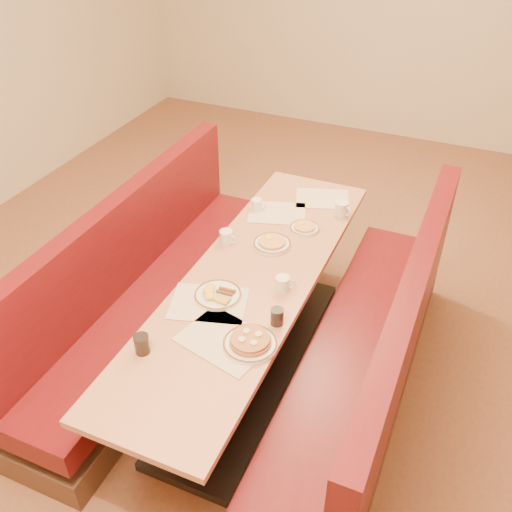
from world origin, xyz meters
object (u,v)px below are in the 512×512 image
at_px(coffee_mug_a, 283,283).
at_px(coffee_mug_d, 257,204).
at_px(pancake_plate, 250,342).
at_px(coffee_mug_c, 342,209).
at_px(booth_right, 369,362).
at_px(coffee_mug_b, 227,237).
at_px(diner_table, 252,325).
at_px(eggs_plate, 217,294).
at_px(soda_tumbler_near, 142,344).
at_px(booth_left, 149,296).
at_px(soda_tumbler_mid, 277,317).

relative_size(coffee_mug_a, coffee_mug_d, 1.09).
bearing_deg(pancake_plate, coffee_mug_c, 87.23).
height_order(booth_right, coffee_mug_b, booth_right).
bearing_deg(pancake_plate, diner_table, 113.29).
xyz_separation_m(booth_right, coffee_mug_c, (-0.45, 0.85, 0.44)).
distance_m(booth_right, coffee_mug_a, 0.68).
relative_size(diner_table, eggs_plate, 9.48).
height_order(coffee_mug_b, soda_tumbler_near, soda_tumbler_near).
xyz_separation_m(booth_left, soda_tumbler_mid, (1.01, -0.31, 0.44)).
distance_m(diner_table, booth_right, 0.73).
height_order(coffee_mug_a, coffee_mug_c, coffee_mug_c).
height_order(diner_table, coffee_mug_d, coffee_mug_d).
relative_size(booth_right, coffee_mug_a, 22.30).
height_order(diner_table, booth_left, booth_left).
xyz_separation_m(diner_table, coffee_mug_d, (-0.26, 0.69, 0.42)).
height_order(pancake_plate, soda_tumbler_mid, soda_tumbler_mid).
relative_size(booth_right, soda_tumbler_mid, 26.38).
xyz_separation_m(coffee_mug_b, soda_tumbler_mid, (0.56, -0.56, 0.00)).
xyz_separation_m(booth_left, booth_right, (1.46, 0.00, 0.00)).
height_order(booth_right, coffee_mug_c, booth_right).
bearing_deg(coffee_mug_c, soda_tumbler_near, -84.57).
height_order(diner_table, soda_tumbler_near, soda_tumbler_near).
bearing_deg(booth_right, eggs_plate, -164.10).
xyz_separation_m(coffee_mug_c, soda_tumbler_mid, (-0.00, -1.15, -0.00)).
relative_size(booth_left, coffee_mug_b, 21.98).
xyz_separation_m(coffee_mug_a, coffee_mug_c, (0.07, 0.89, 0.01)).
height_order(diner_table, coffee_mug_a, coffee_mug_a).
bearing_deg(coffee_mug_b, coffee_mug_a, -21.56).
relative_size(diner_table, coffee_mug_b, 21.98).
xyz_separation_m(booth_left, pancake_plate, (0.95, -0.51, 0.41)).
bearing_deg(booth_left, eggs_plate, -20.50).
bearing_deg(booth_left, pancake_plate, -28.05).
bearing_deg(coffee_mug_a, booth_right, -14.03).
height_order(pancake_plate, coffee_mug_d, coffee_mug_d).
bearing_deg(eggs_plate, coffee_mug_a, 32.75).
distance_m(booth_right, coffee_mug_b, 1.13).
bearing_deg(soda_tumbler_mid, coffee_mug_c, 89.82).
relative_size(eggs_plate, coffee_mug_a, 2.35).
xyz_separation_m(booth_left, coffee_mug_d, (0.47, 0.69, 0.43)).
height_order(pancake_plate, eggs_plate, pancake_plate).
bearing_deg(soda_tumbler_mid, pancake_plate, -107.18).
relative_size(booth_left, eggs_plate, 9.48).
bearing_deg(coffee_mug_c, pancake_plate, -69.08).
xyz_separation_m(coffee_mug_d, soda_tumbler_near, (0.02, -1.44, 0.01)).
bearing_deg(soda_tumbler_mid, coffee_mug_d, 118.55).
bearing_deg(coffee_mug_a, coffee_mug_b, 130.98).
xyz_separation_m(booth_left, soda_tumbler_near, (0.49, -0.75, 0.44)).
relative_size(coffee_mug_b, soda_tumbler_near, 1.11).
height_order(diner_table, booth_right, booth_right).
distance_m(booth_right, soda_tumbler_near, 1.31).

